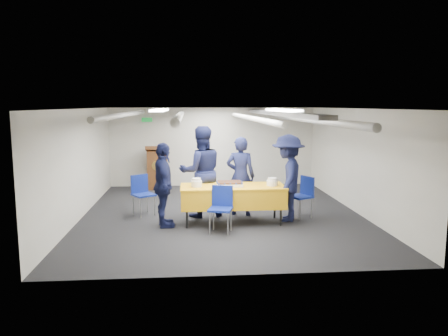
{
  "coord_description": "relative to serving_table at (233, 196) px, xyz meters",
  "views": [
    {
      "loc": [
        -0.73,
        -9.33,
        2.38
      ],
      "look_at": [
        0.03,
        -0.2,
        1.05
      ],
      "focal_mm": 35.0,
      "sensor_mm": 36.0,
      "label": 1
    }
  ],
  "objects": [
    {
      "name": "ground",
      "position": [
        -0.16,
        0.77,
        -0.56
      ],
      "size": [
        7.0,
        7.0,
        0.0
      ],
      "primitive_type": "plane",
      "color": "black",
      "rests_on": "ground"
    },
    {
      "name": "room_shell",
      "position": [
        -0.07,
        1.17,
        1.25
      ],
      "size": [
        6.0,
        7.0,
        2.3
      ],
      "color": "beige",
      "rests_on": "ground"
    },
    {
      "name": "serving_table",
      "position": [
        0.0,
        0.0,
        0.0
      ],
      "size": [
        2.09,
        0.85,
        0.77
      ],
      "color": "black",
      "rests_on": "ground"
    },
    {
      "name": "sheet_cake",
      "position": [
        -0.07,
        -0.01,
        0.25
      ],
      "size": [
        0.52,
        0.41,
        0.09
      ],
      "color": "white",
      "rests_on": "serving_table"
    },
    {
      "name": "plate_stack_left",
      "position": [
        -0.73,
        -0.05,
        0.29
      ],
      "size": [
        0.21,
        0.21,
        0.17
      ],
      "color": "white",
      "rests_on": "serving_table"
    },
    {
      "name": "plate_stack_right",
      "position": [
        0.79,
        -0.05,
        0.28
      ],
      "size": [
        0.22,
        0.22,
        0.16
      ],
      "color": "white",
      "rests_on": "serving_table"
    },
    {
      "name": "podium",
      "position": [
        -1.76,
        3.81,
        0.05
      ],
      "size": [
        0.62,
        0.53,
        1.25
      ],
      "color": "brown",
      "rests_on": "ground"
    },
    {
      "name": "chair_near",
      "position": [
        -0.27,
        -0.57,
        -0.03
      ],
      "size": [
        0.52,
        0.52,
        0.87
      ],
      "color": "gray",
      "rests_on": "ground"
    },
    {
      "name": "chair_right",
      "position": [
        1.55,
        0.38,
        -0.03
      ],
      "size": [
        0.56,
        0.56,
        0.87
      ],
      "color": "gray",
      "rests_on": "ground"
    },
    {
      "name": "chair_left",
      "position": [
        -1.9,
        0.87,
        -0.03
      ],
      "size": [
        0.58,
        0.58,
        0.87
      ],
      "color": "gray",
      "rests_on": "ground"
    },
    {
      "name": "sailor_a",
      "position": [
        0.24,
        0.68,
        0.3
      ],
      "size": [
        0.71,
        0.56,
        1.71
      ],
      "primitive_type": "imported",
      "rotation": [
        0.0,
        0.0,
        2.86
      ],
      "color": "black",
      "rests_on": "ground"
    },
    {
      "name": "sailor_b",
      "position": [
        -0.62,
        0.62,
        0.41
      ],
      "size": [
        1.06,
        0.89,
        1.94
      ],
      "primitive_type": "imported",
      "rotation": [
        0.0,
        0.0,
        3.32
      ],
      "color": "black",
      "rests_on": "ground"
    },
    {
      "name": "sailor_c",
      "position": [
        -1.37,
        -0.15,
        0.27
      ],
      "size": [
        0.54,
        1.02,
        1.66
      ],
      "primitive_type": "imported",
      "rotation": [
        0.0,
        0.0,
        1.71
      ],
      "color": "black",
      "rests_on": "ground"
    },
    {
      "name": "sailor_d",
      "position": [
        1.15,
        0.13,
        0.33
      ],
      "size": [
        1.0,
        1.31,
        1.79
      ],
      "primitive_type": "imported",
      "rotation": [
        0.0,
        0.0,
        -1.9
      ],
      "color": "black",
      "rests_on": "ground"
    }
  ]
}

